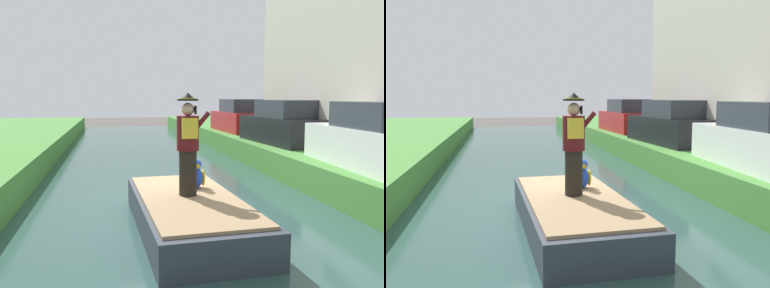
{
  "view_description": "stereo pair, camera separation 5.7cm",
  "coord_description": "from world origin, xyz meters",
  "views": [
    {
      "loc": [
        -1.36,
        -8.34,
        2.48
      ],
      "look_at": [
        0.13,
        -1.15,
        1.61
      ],
      "focal_mm": 37.17,
      "sensor_mm": 36.0,
      "label": 1
    },
    {
      "loc": [
        -1.3,
        -8.36,
        2.48
      ],
      "look_at": [
        0.13,
        -1.15,
        1.61
      ],
      "focal_mm": 37.17,
      "sensor_mm": 36.0,
      "label": 2
    }
  ],
  "objects": [
    {
      "name": "ground_plane",
      "position": [
        0.0,
        0.0,
        0.0
      ],
      "size": [
        80.0,
        80.0,
        0.0
      ],
      "primitive_type": "plane",
      "color": "#4C4742"
    },
    {
      "name": "canal_water",
      "position": [
        0.0,
        0.0,
        0.05
      ],
      "size": [
        6.61,
        48.0,
        0.1
      ],
      "primitive_type": "cube",
      "color": "#2D4C47",
      "rests_on": "ground"
    },
    {
      "name": "boat",
      "position": [
        0.0,
        -1.52,
        0.4
      ],
      "size": [
        1.98,
        4.27,
        0.61
      ],
      "color": "#333842",
      "rests_on": "canal_water"
    },
    {
      "name": "person_pirate",
      "position": [
        -0.0,
        -1.43,
        1.64
      ],
      "size": [
        0.61,
        0.42,
        1.85
      ],
      "rotation": [
        0.0,
        0.0,
        -0.18
      ],
      "color": "black",
      "rests_on": "boat"
    },
    {
      "name": "parrot_plush",
      "position": [
        0.27,
        -0.89,
        0.95
      ],
      "size": [
        0.36,
        0.35,
        0.57
      ],
      "color": "blue",
      "rests_on": "boat"
    },
    {
      "name": "parked_car_white",
      "position": [
        4.62,
        -0.35,
        1.5
      ],
      "size": [
        2.01,
        4.12,
        1.5
      ],
      "color": "white",
      "rests_on": "grass_bank_far"
    },
    {
      "name": "parked_car_dark",
      "position": [
        4.62,
        4.56,
        1.5
      ],
      "size": [
        1.95,
        4.1,
        1.5
      ],
      "color": "black",
      "rests_on": "grass_bank_far"
    },
    {
      "name": "parked_car_red",
      "position": [
        4.62,
        9.48,
        1.5
      ],
      "size": [
        1.79,
        4.04,
        1.5
      ],
      "color": "red",
      "rests_on": "grass_bank_far"
    }
  ]
}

